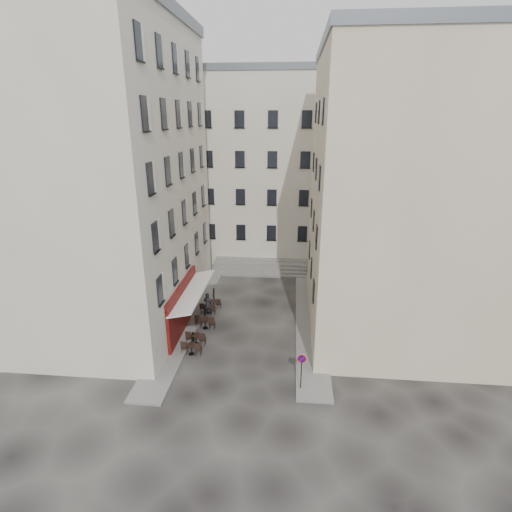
# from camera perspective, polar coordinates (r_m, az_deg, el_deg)

# --- Properties ---
(ground) EXTENTS (90.00, 90.00, 0.00)m
(ground) POSITION_cam_1_polar(r_m,az_deg,el_deg) (27.62, -1.72, -11.80)
(ground) COLOR black
(ground) RESTS_ON ground
(sidewalk_left) EXTENTS (2.00, 22.00, 0.12)m
(sidewalk_left) POSITION_cam_1_polar(r_m,az_deg,el_deg) (31.81, -8.96, -7.45)
(sidewalk_left) COLOR slate
(sidewalk_left) RESTS_ON ground
(sidewalk_right) EXTENTS (2.00, 18.00, 0.12)m
(sidewalk_right) POSITION_cam_1_polar(r_m,az_deg,el_deg) (30.06, 7.65, -9.07)
(sidewalk_right) COLOR slate
(sidewalk_right) RESTS_ON ground
(building_left) EXTENTS (12.20, 16.20, 20.60)m
(building_left) POSITION_cam_1_polar(r_m,az_deg,el_deg) (29.95, -21.88, 10.38)
(building_left) COLOR beige
(building_left) RESTS_ON ground
(building_right) EXTENTS (12.20, 14.20, 18.60)m
(building_right) POSITION_cam_1_polar(r_m,az_deg,el_deg) (28.38, 20.79, 8.02)
(building_right) COLOR tan
(building_right) RESTS_ON ground
(building_back) EXTENTS (18.20, 10.20, 18.60)m
(building_back) POSITION_cam_1_polar(r_m,az_deg,el_deg) (42.90, -0.02, 12.74)
(building_back) COLOR beige
(building_back) RESTS_ON ground
(cafe_storefront) EXTENTS (1.74, 7.30, 3.50)m
(cafe_storefront) POSITION_cam_1_polar(r_m,az_deg,el_deg) (28.37, -10.25, -6.90)
(cafe_storefront) COLOR #4D100B
(cafe_storefront) RESTS_ON ground
(stone_steps) EXTENTS (9.00, 3.15, 0.80)m
(stone_steps) POSITION_cam_1_polar(r_m,az_deg,el_deg) (38.71, 0.56, -1.63)
(stone_steps) COLOR slate
(stone_steps) RESTS_ON ground
(bollard_near) EXTENTS (0.12, 0.12, 0.98)m
(bollard_near) POSITION_cam_1_polar(r_m,az_deg,el_deg) (27.06, -8.98, -11.47)
(bollard_near) COLOR black
(bollard_near) RESTS_ON ground
(bollard_mid) EXTENTS (0.12, 0.12, 0.98)m
(bollard_mid) POSITION_cam_1_polar(r_m,az_deg,el_deg) (30.02, -7.36, -8.08)
(bollard_mid) COLOR black
(bollard_mid) RESTS_ON ground
(bollard_far) EXTENTS (0.12, 0.12, 0.98)m
(bollard_far) POSITION_cam_1_polar(r_m,az_deg,el_deg) (33.09, -6.06, -5.30)
(bollard_far) COLOR black
(bollard_far) RESTS_ON ground
(no_parking_sign) EXTENTS (0.51, 0.09, 2.25)m
(no_parking_sign) POSITION_cam_1_polar(r_m,az_deg,el_deg) (22.46, 6.53, -15.21)
(no_parking_sign) COLOR black
(no_parking_sign) RESTS_ON ground
(bistro_table_a) EXTENTS (1.30, 0.61, 0.91)m
(bistro_table_a) POSITION_cam_1_polar(r_m,az_deg,el_deg) (26.14, -9.22, -12.84)
(bistro_table_a) COLOR black
(bistro_table_a) RESTS_ON ground
(bistro_table_b) EXTENTS (1.32, 0.62, 0.93)m
(bistro_table_b) POSITION_cam_1_polar(r_m,az_deg,el_deg) (27.11, -8.59, -11.51)
(bistro_table_b) COLOR black
(bistro_table_b) RESTS_ON ground
(bistro_table_c) EXTENTS (1.43, 0.67, 1.00)m
(bistro_table_c) POSITION_cam_1_polar(r_m,az_deg,el_deg) (28.83, -7.27, -9.35)
(bistro_table_c) COLOR black
(bistro_table_c) RESTS_ON ground
(bistro_table_d) EXTENTS (1.20, 0.56, 0.84)m
(bistro_table_d) POSITION_cam_1_polar(r_m,az_deg,el_deg) (30.86, -6.92, -7.46)
(bistro_table_d) COLOR black
(bistro_table_d) RESTS_ON ground
(bistro_table_e) EXTENTS (1.17, 0.55, 0.83)m
(bistro_table_e) POSITION_cam_1_polar(r_m,az_deg,el_deg) (31.66, -6.05, -6.71)
(bistro_table_e) COLOR black
(bistro_table_e) RESTS_ON ground
(pedestrian) EXTENTS (0.65, 0.43, 1.79)m
(pedestrian) POSITION_cam_1_polar(r_m,az_deg,el_deg) (30.51, -6.90, -6.82)
(pedestrian) COLOR black
(pedestrian) RESTS_ON ground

